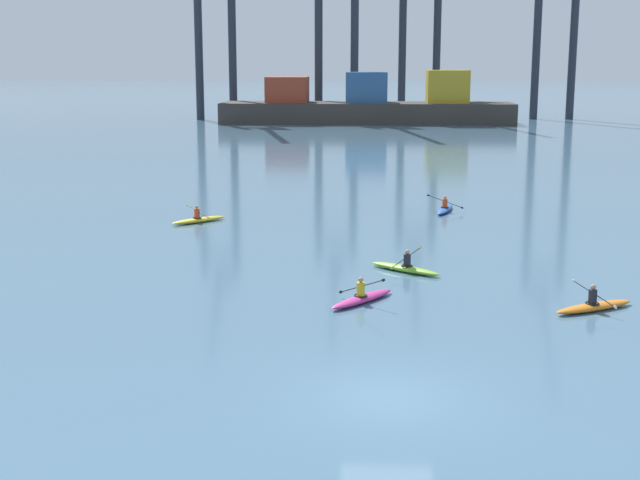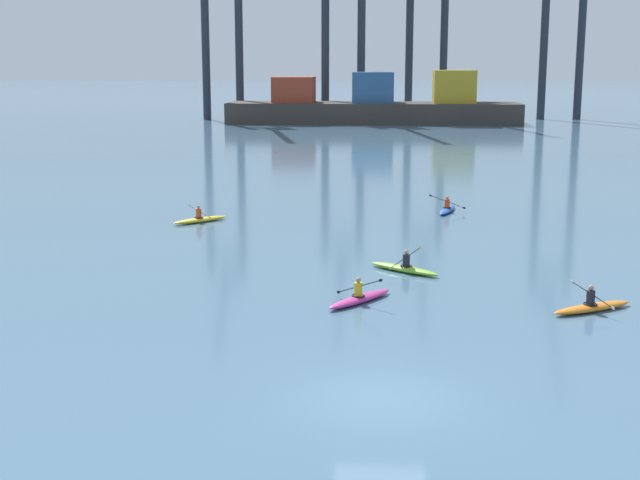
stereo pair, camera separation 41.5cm
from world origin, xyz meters
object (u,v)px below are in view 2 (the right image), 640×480
Objects in this scene: kayak_orange at (592,306)px; kayak_magenta at (360,298)px; container_barge at (375,106)px; kayak_blue at (447,209)px; gantry_crane_west_mid at (343,14)px; gantry_crane_east_mid at (427,16)px; kayak_yellow at (200,219)px; kayak_lime at (404,268)px; gantry_crane_west at (221,6)px.

kayak_magenta is at bearing 176.35° from kayak_orange.
container_barge is 76.09m from kayak_blue.
kayak_orange is at bearing -82.22° from gantry_crane_west_mid.
kayak_blue is at bearing -91.53° from gantry_crane_east_mid.
kayak_orange is 23.71m from kayak_yellow.
kayak_orange is at bearing -3.65° from kayak_magenta.
gantry_crane_east_mid is 10.81× the size of kayak_lime.
gantry_crane_west reaches higher than gantry_crane_west_mid.
kayak_magenta is at bearing -86.73° from gantry_crane_west_mid.
container_barge is 96.86m from kayak_orange.
container_barge is 1.30× the size of gantry_crane_west_mid.
container_barge reaches higher than kayak_lime.
kayak_magenta is 5.15m from kayak_lime.
kayak_lime is (-5.19, -105.64, -15.56)m from gantry_crane_east_mid.
gantry_crane_west_mid is 104.63m from kayak_orange.
kayak_magenta is at bearing -89.47° from container_barge.
kayak_lime and kayak_orange have the same top height.
kayak_blue is at bearing 100.18° from kayak_orange.
kayak_blue is at bearing -70.83° from gantry_crane_west.
gantry_crane_west_mid is at bearing -146.34° from gantry_crane_east_mid.
kayak_magenta is at bearing -76.73° from gantry_crane_west.
kayak_yellow is (-3.39, -86.42, -15.44)m from gantry_crane_west_mid.
container_barge is 13.51× the size of kayak_magenta.
kayak_yellow is at bearing -162.08° from kayak_blue.
kayak_magenta is (24.12, -102.29, -16.66)m from gantry_crane_west.
kayak_magenta reaches higher than kayak_yellow.
gantry_crane_east_mid is 11.75× the size of kayak_yellow.
kayak_orange is at bearing -79.82° from kayak_blue.
kayak_magenta is at bearing -102.62° from kayak_blue.
kayak_blue is at bearing 17.92° from kayak_yellow.
kayak_orange is (6.46, -5.38, 0.00)m from kayak_lime.
gantry_crane_west_mid is at bearing 94.44° from kayak_lime.
kayak_magenta reaches higher than kayak_blue.
kayak_blue reaches higher than kayak_orange.
kayak_orange is (1.27, -111.02, -15.56)m from gantry_crane_east_mid.
kayak_yellow is at bearing -99.64° from gantry_crane_east_mid.
kayak_magenta is (0.89, -95.89, -2.35)m from container_barge.
gantry_crane_west is 88.67m from kayak_blue.
gantry_crane_west is 11.03× the size of kayak_orange.
kayak_magenta is at bearing -59.40° from kayak_yellow.
gantry_crane_west_mid reaches higher than kayak_lime.
gantry_crane_west reaches higher than gantry_crane_east_mid.
kayak_magenta is 1.09× the size of kayak_yellow.
kayak_lime is 1.09× the size of kayak_yellow.
kayak_yellow is (-13.70, -4.43, -0.00)m from kayak_blue.
gantry_crane_east_mid is 10.81× the size of kayak_magenta.
kayak_lime is 0.95× the size of kayak_orange.
gantry_crane_west_mid is 98.67m from kayak_lime.
kayak_lime is at bearing 70.61° from kayak_magenta.
gantry_crane_west is at bearing -165.18° from gantry_crane_east_mid.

